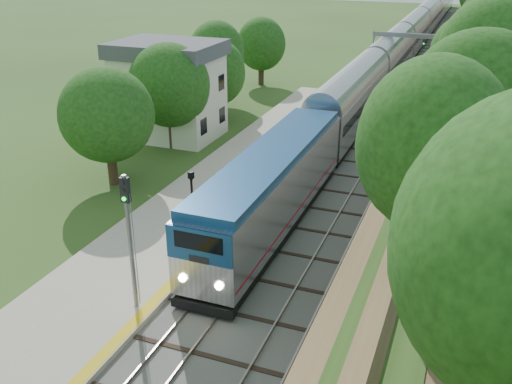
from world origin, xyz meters
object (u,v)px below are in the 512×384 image
at_px(signal_platform, 129,229).
at_px(lamppost_far, 193,210).
at_px(station_building, 169,89).
at_px(signal_farside, 409,129).
at_px(signal_gantry, 409,46).
at_px(train, 412,37).

bearing_deg(signal_platform, lamppost_far, 93.69).
height_order(lamppost_far, signal_platform, signal_platform).
distance_m(station_building, signal_platform, 25.85).
height_order(lamppost_far, signal_farside, signal_farside).
relative_size(signal_platform, signal_farside, 1.00).
height_order(signal_gantry, signal_platform, signal_platform).
height_order(station_building, lamppost_far, station_building).
distance_m(signal_gantry, lamppost_far, 42.30).
relative_size(signal_gantry, lamppost_far, 2.10).
bearing_deg(signal_gantry, signal_farside, -82.63).
distance_m(signal_gantry, signal_farside, 29.06).
bearing_deg(lamppost_far, signal_gantry, 82.11).
bearing_deg(signal_platform, train, 87.71).
bearing_deg(station_building, train, 74.13).
xyz_separation_m(signal_gantry, signal_farside, (3.73, -28.81, -0.81)).
bearing_deg(station_building, signal_platform, -64.58).
bearing_deg(signal_gantry, signal_platform, -96.34).
bearing_deg(train, signal_platform, -92.29).
bearing_deg(train, lamppost_far, -92.88).
distance_m(train, signal_platform, 72.66).
relative_size(signal_gantry, train, 0.06).
bearing_deg(lamppost_far, station_building, 122.40).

